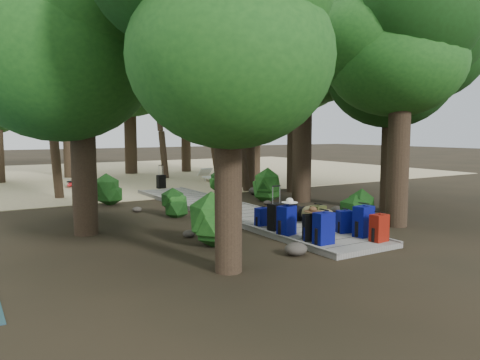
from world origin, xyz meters
TOP-DOWN VIEW (x-y plane):
  - ground at (0.00, 0.00)m, footprint 120.00×120.00m
  - sand_beach at (0.00, 16.00)m, footprint 40.00×22.00m
  - boardwalk at (0.00, 1.00)m, footprint 2.00×12.00m
  - backpack_left_a at (-0.60, -4.15)m, footprint 0.42×0.29m
  - backpack_left_b at (-0.63, -3.76)m, footprint 0.43×0.38m
  - backpack_left_c at (-0.74, -2.98)m, footprint 0.49×0.41m
  - backpack_left_d at (-0.62, -1.75)m, footprint 0.36×0.28m
  - backpack_right_a at (0.64, -4.62)m, footprint 0.40×0.30m
  - backpack_right_b at (0.70, -4.08)m, footprint 0.49×0.38m
  - backpack_right_c at (0.61, -3.54)m, footprint 0.40×0.33m
  - backpack_right_d at (0.68, -2.49)m, footprint 0.42×0.34m
  - duffel_right_khaki at (0.79, -2.33)m, footprint 0.52×0.72m
  - duffel_right_black at (0.64, -1.52)m, footprint 0.58×0.76m
  - suitcase_on_boardwalk at (-0.62, -2.38)m, footprint 0.48×0.35m
  - lone_suitcase_on_sand at (0.45, 8.01)m, footprint 0.42×0.29m
  - hat_brown at (-0.60, -3.77)m, footprint 0.40×0.40m
  - hat_white at (-0.68, -3.01)m, footprint 0.39×0.39m
  - kayak at (-2.86, 10.88)m, footprint 1.81×3.30m
  - sun_lounger at (3.82, 9.40)m, footprint 0.81×2.06m
  - tree_right_a at (2.83, -3.25)m, footprint 5.05×5.05m
  - tree_right_b at (4.55, -1.51)m, footprint 4.92×4.92m
  - tree_right_c at (3.47, 1.68)m, footprint 5.82×5.82m
  - tree_right_d at (5.00, 4.01)m, footprint 5.80×5.80m
  - tree_right_e at (4.10, 6.44)m, footprint 5.42×5.42m
  - tree_right_f at (6.21, 9.13)m, footprint 5.44×5.44m
  - tree_left_a at (-3.23, -4.49)m, footprint 4.34×4.34m
  - tree_left_b at (-4.72, 0.14)m, footprint 4.77×4.77m
  - tree_left_c at (-4.25, 2.68)m, footprint 4.48×4.48m
  - tree_back_a at (-1.98, 15.45)m, footprint 5.64×5.64m
  - tree_back_b at (1.73, 16.05)m, footprint 5.94×5.94m
  - tree_back_c at (5.21, 15.56)m, footprint 4.75×4.75m
  - palm_right_a at (3.47, 5.54)m, footprint 4.67×4.67m
  - palm_right_b at (5.22, 11.69)m, footprint 4.10×4.10m
  - palm_right_c at (2.70, 12.51)m, footprint 4.90×4.90m
  - palm_left_a at (-4.34, 7.16)m, footprint 4.75×4.75m
  - rock_left_a at (-1.44, -4.24)m, footprint 0.49×0.45m
  - rock_left_b at (-2.64, -1.52)m, footprint 0.32×0.29m
  - rock_left_c at (-1.20, 0.36)m, footprint 0.51×0.46m
  - rock_left_d at (-2.53, 2.64)m, footprint 0.30×0.27m
  - rock_right_a at (1.60, -3.17)m, footprint 0.45×0.41m
  - rock_right_b at (2.76, -1.00)m, footprint 0.45×0.40m
  - rock_right_c at (1.90, 1.63)m, footprint 0.29×0.26m
  - rock_right_d at (3.00, 4.07)m, footprint 0.61×0.55m
  - shrub_left_a at (-2.46, -2.69)m, footprint 1.21×1.21m
  - shrub_left_b at (-1.88, 1.24)m, footprint 0.80×0.80m
  - shrub_left_c at (-2.96, 4.68)m, footprint 1.08×1.08m
  - shrub_right_a at (2.17, -2.46)m, footprint 0.96×0.96m
  - shrub_right_b at (2.27, 2.33)m, footprint 1.29×1.29m
  - shrub_right_c at (1.96, 5.11)m, footprint 0.93×0.93m

SIDE VIEW (x-z plane):
  - ground at x=0.00m, z-range 0.00..0.00m
  - sand_beach at x=0.00m, z-range 0.00..0.02m
  - boardwalk at x=0.00m, z-range 0.00..0.12m
  - rock_right_c at x=1.90m, z-range 0.00..0.16m
  - rock_left_d at x=-2.53m, z-range 0.00..0.17m
  - rock_left_b at x=-2.64m, z-range 0.00..0.18m
  - rock_right_b at x=2.76m, z-range 0.00..0.25m
  - rock_right_a at x=1.60m, z-range 0.00..0.25m
  - rock_left_a at x=-1.44m, z-range 0.00..0.27m
  - rock_left_c at x=-1.20m, z-range 0.00..0.28m
  - rock_right_d at x=3.00m, z-range 0.00..0.34m
  - kayak at x=-2.86m, z-range 0.02..0.35m
  - lone_suitcase_on_sand at x=0.45m, z-range 0.02..0.63m
  - duffel_right_black at x=0.64m, z-range 0.12..0.54m
  - sun_lounger at x=3.82m, z-range 0.02..0.67m
  - duffel_right_khaki at x=0.79m, z-range 0.12..0.57m
  - shrub_left_b at x=-1.88m, z-range 0.00..0.72m
  - backpack_left_d at x=-0.62m, z-range 0.12..0.64m
  - backpack_right_d at x=0.68m, z-range 0.12..0.70m
  - shrub_right_c at x=1.96m, z-range 0.00..0.84m
  - backpack_right_c at x=0.61m, z-range 0.12..0.73m
  - shrub_right_a at x=2.17m, z-range 0.00..0.87m
  - backpack_left_b at x=-0.63m, z-range 0.12..0.79m
  - suitcase_on_boardwalk at x=-0.62m, z-range 0.12..0.80m
  - backpack_right_a at x=0.64m, z-range 0.12..0.80m
  - shrub_left_c at x=-2.96m, z-range 0.00..0.97m
  - backpack_left_c at x=-0.74m, z-range 0.12..0.90m
  - backpack_left_a at x=-0.60m, z-range 0.12..0.90m
  - backpack_right_b at x=0.70m, z-range 0.12..0.93m
  - shrub_left_a at x=-2.46m, z-range 0.00..1.09m
  - shrub_right_b at x=2.27m, z-range 0.00..1.16m
  - hat_brown at x=-0.60m, z-range 0.79..0.91m
  - hat_white at x=-0.68m, z-range 0.90..1.03m
  - tree_left_a at x=-3.23m, z-range 0.00..7.23m
  - palm_left_a at x=-4.34m, z-range 0.00..7.56m
  - tree_left_c at x=-4.25m, z-range 0.00..7.79m
  - palm_right_c at x=2.70m, z-range 0.00..7.80m
  - palm_right_b at x=5.22m, z-range 0.00..7.93m
  - palm_right_a at x=3.47m, z-range 0.00..7.96m
  - tree_right_a at x=2.83m, z-range 0.00..8.41m
  - tree_back_c at x=5.21m, z-range 0.00..8.56m
  - tree_left_b at x=-4.72m, z-range 0.00..8.59m
  - tree_right_b at x=4.55m, z-range 0.00..8.79m
  - tree_right_f at x=6.21m, z-range 0.00..9.71m
  - tree_right_e at x=4.10m, z-range 0.00..9.76m
  - tree_back_a at x=-1.98m, z-range 0.00..9.77m
  - tree_right_c at x=3.47m, z-range 0.00..10.07m
  - tree_back_b at x=1.73m, z-range 0.00..10.61m
  - tree_right_d at x=5.00m, z-range 0.00..10.64m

